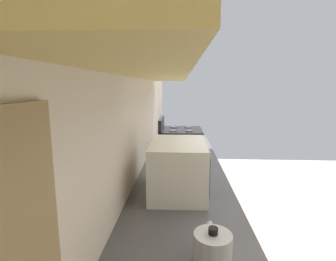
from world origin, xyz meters
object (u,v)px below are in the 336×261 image
oven_range (181,160)px  bowl (192,145)px  kettle (213,249)px  microwave (178,167)px

oven_range → bowl: 1.15m
oven_range → bowl: (-1.05, -0.11, 0.47)m
bowl → kettle: size_ratio=0.98×
microwave → oven_range: bearing=-0.5°
oven_range → bowl: oven_range is taller
oven_range → microwave: size_ratio=2.31×
bowl → kettle: kettle is taller
oven_range → kettle: bearing=-177.7°
bowl → kettle: bearing=180.0°
oven_range → microwave: bearing=179.5°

